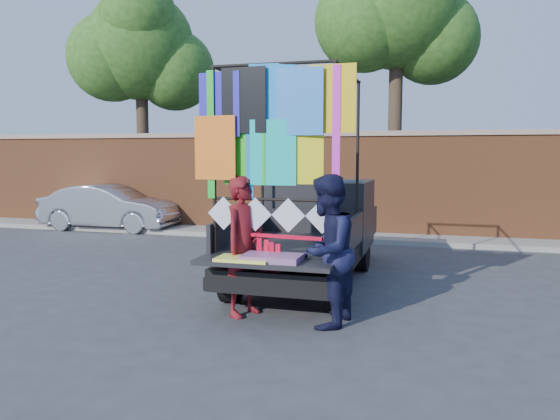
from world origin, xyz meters
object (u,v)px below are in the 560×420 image
(woman, at_px, (244,246))
(man, at_px, (327,251))
(pickup_truck, at_px, (315,228))
(sedan, at_px, (109,207))

(woman, bearing_deg, man, -77.82)
(woman, bearing_deg, pickup_truck, 11.79)
(sedan, bearing_deg, man, -133.12)
(man, bearing_deg, woman, -90.36)
(pickup_truck, xyz_separation_m, woman, (-0.36, -2.50, 0.09))
(pickup_truck, distance_m, sedan, 7.59)
(sedan, distance_m, man, 9.76)
(pickup_truck, height_order, man, pickup_truck)
(sedan, relative_size, man, 2.03)
(sedan, bearing_deg, woman, -137.12)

